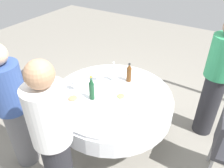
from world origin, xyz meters
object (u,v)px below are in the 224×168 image
(bottle_dark_green_left, at_px, (92,89))
(chair_rear, at_px, (22,91))
(wine_glass_west, at_px, (96,74))
(plate_mid, at_px, (73,99))
(dining_table, at_px, (112,103))
(person_north, at_px, (13,109))
(plate_front, at_px, (121,97))
(bottle_clear_north, at_px, (114,72))
(bottle_brown_far, at_px, (129,73))
(wine_glass_east, at_px, (74,83))
(person_left, at_px, (54,141))
(plate_outer, at_px, (140,113))
(person_far, at_px, (216,80))

(bottle_dark_green_left, height_order, chair_rear, bottle_dark_green_left)
(wine_glass_west, bearing_deg, plate_mid, 0.83)
(plate_mid, bearing_deg, dining_table, 136.68)
(plate_mid, distance_m, chair_rear, 0.97)
(wine_glass_west, bearing_deg, person_north, -19.65)
(plate_front, relative_size, chair_rear, 0.25)
(bottle_clear_north, xyz_separation_m, bottle_brown_far, (-0.09, 0.18, -0.01))
(bottle_dark_green_left, xyz_separation_m, wine_glass_west, (-0.35, -0.18, -0.05))
(bottle_clear_north, bearing_deg, wine_glass_east, -34.37)
(bottle_brown_far, height_order, person_left, person_left)
(person_north, bearing_deg, chair_rear, -3.30)
(chair_rear, bearing_deg, wine_glass_east, -93.09)
(bottle_brown_far, xyz_separation_m, person_north, (1.23, -0.73, -0.05))
(bottle_clear_north, height_order, chair_rear, bottle_clear_north)
(dining_table, bearing_deg, chair_rear, -74.28)
(dining_table, bearing_deg, wine_glass_east, -68.69)
(person_left, bearing_deg, bottle_clear_north, -83.98)
(person_left, bearing_deg, plate_front, -97.56)
(wine_glass_west, distance_m, plate_outer, 0.84)
(bottle_brown_far, xyz_separation_m, plate_front, (0.37, 0.09, -0.11))
(bottle_clear_north, relative_size, bottle_brown_far, 1.06)
(bottle_dark_green_left, xyz_separation_m, wine_glass_east, (-0.04, -0.29, -0.04))
(dining_table, xyz_separation_m, person_left, (1.00, 0.02, 0.28))
(bottle_brown_far, xyz_separation_m, person_far, (-0.44, 0.99, -0.01))
(wine_glass_west, relative_size, chair_rear, 0.16)
(plate_mid, height_order, person_north, person_north)
(wine_glass_west, distance_m, chair_rear, 1.11)
(wine_glass_east, relative_size, person_left, 0.09)
(dining_table, height_order, wine_glass_east, wine_glass_east)
(person_far, bearing_deg, chair_rear, -101.08)
(wine_glass_east, bearing_deg, chair_rear, -77.38)
(person_north, bearing_deg, plate_mid, -86.53)
(wine_glass_west, bearing_deg, wine_glass_east, -18.58)
(wine_glass_east, bearing_deg, plate_mid, 33.19)
(plate_front, bearing_deg, bottle_dark_green_left, -54.87)
(wine_glass_west, xyz_separation_m, plate_outer, (0.30, 0.78, -0.09))
(wine_glass_west, relative_size, plate_mid, 0.55)
(dining_table, relative_size, bottle_dark_green_left, 4.79)
(bottle_brown_far, bearing_deg, dining_table, -5.81)
(wine_glass_west, height_order, person_north, person_north)
(person_left, bearing_deg, chair_rear, -27.77)
(bottle_brown_far, bearing_deg, plate_front, 14.31)
(wine_glass_west, height_order, chair_rear, wine_glass_west)
(dining_table, bearing_deg, person_north, -38.60)
(bottle_brown_far, bearing_deg, person_left, -0.55)
(chair_rear, bearing_deg, bottle_brown_far, -76.96)
(person_far, distance_m, person_left, 2.05)
(dining_table, bearing_deg, bottle_clear_north, -152.21)
(dining_table, relative_size, chair_rear, 1.71)
(bottle_clear_north, xyz_separation_m, wine_glass_east, (0.44, -0.30, -0.02))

